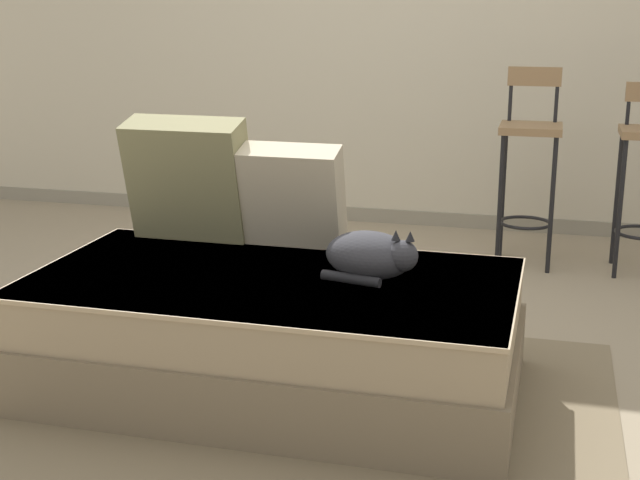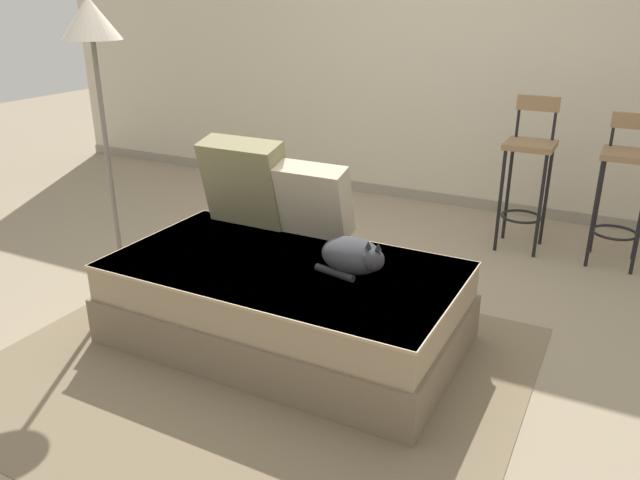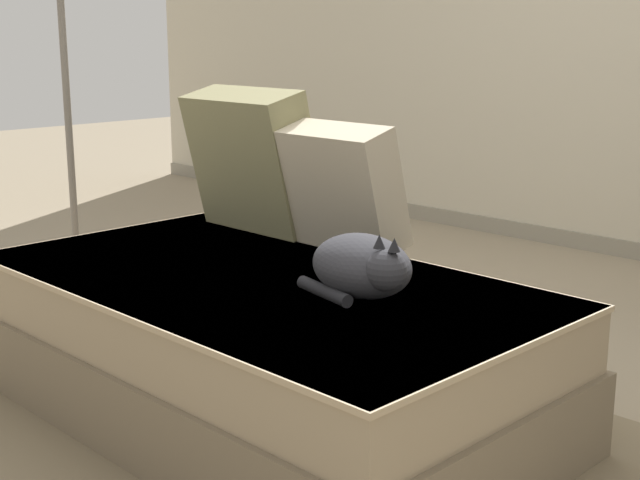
# 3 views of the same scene
# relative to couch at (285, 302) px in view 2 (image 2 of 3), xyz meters

# --- Properties ---
(ground_plane) EXTENTS (16.00, 16.00, 0.00)m
(ground_plane) POSITION_rel_couch_xyz_m (0.00, 0.40, -0.22)
(ground_plane) COLOR gray
(ground_plane) RESTS_ON ground
(wall_back_panel) EXTENTS (8.00, 0.10, 2.60)m
(wall_back_panel) POSITION_rel_couch_xyz_m (0.00, 2.65, 1.08)
(wall_back_panel) COLOR beige
(wall_back_panel) RESTS_ON ground
(wall_baseboard_trim) EXTENTS (8.00, 0.02, 0.09)m
(wall_baseboard_trim) POSITION_rel_couch_xyz_m (0.00, 2.60, -0.18)
(wall_baseboard_trim) COLOR gray
(wall_baseboard_trim) RESTS_ON ground
(area_rug) EXTENTS (2.47, 2.09, 0.01)m
(area_rug) POSITION_rel_couch_xyz_m (0.00, -0.30, -0.22)
(area_rug) COLOR #75664C
(area_rug) RESTS_ON ground
(couch) EXTENTS (1.77, 1.01, 0.43)m
(couch) POSITION_rel_couch_xyz_m (0.00, 0.00, 0.00)
(couch) COLOR #766750
(couch) RESTS_ON ground
(throw_pillow_corner) EXTENTS (0.49, 0.29, 0.51)m
(throw_pillow_corner) POSITION_rel_couch_xyz_m (-0.48, 0.40, 0.47)
(throw_pillow_corner) COLOR #847F56
(throw_pillow_corner) RESTS_ON couch
(throw_pillow_middle) EXTENTS (0.40, 0.25, 0.42)m
(throw_pillow_middle) POSITION_rel_couch_xyz_m (-0.04, 0.40, 0.42)
(throw_pillow_middle) COLOR beige
(throw_pillow_middle) RESTS_ON couch
(cat) EXTENTS (0.37, 0.30, 0.20)m
(cat) POSITION_rel_couch_xyz_m (0.35, 0.06, 0.30)
(cat) COLOR #333338
(cat) RESTS_ON couch
(bar_stool_near_window) EXTENTS (0.32, 0.32, 1.05)m
(bar_stool_near_window) POSITION_rel_couch_xyz_m (0.83, 1.89, 0.38)
(bar_stool_near_window) COLOR black
(bar_stool_near_window) RESTS_ON ground
(bar_stool_by_doorway) EXTENTS (0.32, 0.32, 0.98)m
(bar_stool_by_doorway) POSITION_rel_couch_xyz_m (1.44, 1.89, 0.37)
(bar_stool_by_doorway) COLOR black
(bar_stool_by_doorway) RESTS_ON ground
(floor_lamp) EXTENTS (0.32, 0.32, 1.68)m
(floor_lamp) POSITION_rel_couch_xyz_m (-1.23, 0.11, 1.20)
(floor_lamp) COLOR slate
(floor_lamp) RESTS_ON ground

